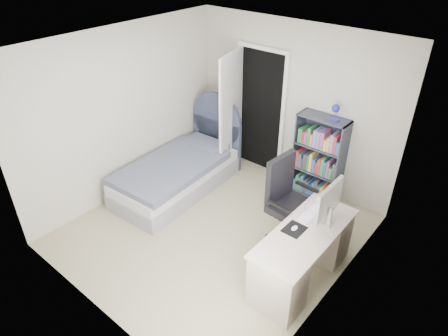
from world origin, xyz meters
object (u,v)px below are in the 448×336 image
Objects in this scene: bed at (180,171)px; office_chair at (288,198)px; bookcase at (319,160)px; desk at (303,253)px; nightstand at (220,139)px; floor_lamp at (231,127)px.

bed is 1.77× the size of office_chair.
bookcase reaches higher than desk.
office_chair reaches higher than desk.
desk is at bearing -31.22° from nightstand.
bed is 1.45× the size of floor_lamp.
nightstand is 0.37× the size of floor_lamp.
bed is at bearing -91.55° from floor_lamp.
desk is at bearing -41.30° from office_chair.
nightstand is (-0.14, 1.12, 0.07)m from bed.
floor_lamp reaches higher than office_chair.
floor_lamp reaches higher than desk.
floor_lamp reaches higher than bed.
nightstand is 0.37× the size of desk.
bookcase is 1.80m from desk.
office_chair is (0.20, -1.18, 0.06)m from bookcase.
floor_lamp is 1.70m from bookcase.
nightstand is at bearing 151.75° from office_chair.
bookcase is 1.05× the size of desk.
bookcase is at bearing -1.33° from floor_lamp.
floor_lamp is at bearing 147.38° from office_chair.
bed is 1.46× the size of desk.
bed is 3.90× the size of nightstand.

